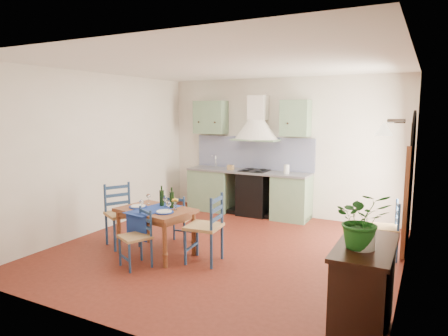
{
  "coord_description": "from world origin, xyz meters",
  "views": [
    {
      "loc": [
        2.73,
        -5.27,
        2.14
      ],
      "look_at": [
        -0.17,
        0.3,
        1.24
      ],
      "focal_mm": 32.0,
      "sensor_mm": 36.0,
      "label": 1
    }
  ],
  "objects_px": {
    "chair_near": "(137,237)",
    "potted_plant": "(362,220)",
    "sideboard": "(363,289)",
    "dining_table": "(155,214)"
  },
  "relations": [
    {
      "from": "chair_near",
      "to": "potted_plant",
      "type": "distance_m",
      "value": 3.17
    },
    {
      "from": "potted_plant",
      "to": "sideboard",
      "type": "bearing_deg",
      "value": 78.75
    },
    {
      "from": "chair_near",
      "to": "sideboard",
      "type": "distance_m",
      "value": 3.08
    },
    {
      "from": "sideboard",
      "to": "dining_table",
      "type": "bearing_deg",
      "value": 162.95
    },
    {
      "from": "potted_plant",
      "to": "dining_table",
      "type": "bearing_deg",
      "value": 160.77
    },
    {
      "from": "dining_table",
      "to": "chair_near",
      "type": "height_order",
      "value": "dining_table"
    },
    {
      "from": "chair_near",
      "to": "potted_plant",
      "type": "relative_size",
      "value": 1.57
    },
    {
      "from": "dining_table",
      "to": "sideboard",
      "type": "bearing_deg",
      "value": -17.05
    },
    {
      "from": "sideboard",
      "to": "potted_plant",
      "type": "xyz_separation_m",
      "value": [
        -0.02,
        -0.12,
        0.68
      ]
    },
    {
      "from": "chair_near",
      "to": "sideboard",
      "type": "relative_size",
      "value": 0.77
    }
  ]
}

